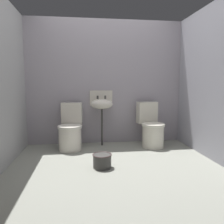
# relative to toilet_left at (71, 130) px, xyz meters

# --- Properties ---
(ground_plane) EXTENTS (3.27, 2.92, 0.08)m
(ground_plane) POSITION_rel_toilet_left_xyz_m (0.64, -0.91, -0.36)
(ground_plane) COLOR gray
(wall_back) EXTENTS (3.27, 0.10, 2.28)m
(wall_back) POSITION_rel_toilet_left_xyz_m (0.64, 0.40, 0.82)
(wall_back) COLOR #9D959F
(wall_back) RESTS_ON ground
(wall_right) EXTENTS (0.10, 2.72, 2.28)m
(wall_right) POSITION_rel_toilet_left_xyz_m (2.12, -0.81, 0.82)
(wall_right) COLOR #95949F
(wall_right) RESTS_ON ground
(toilet_left) EXTENTS (0.43, 0.62, 0.78)m
(toilet_left) POSITION_rel_toilet_left_xyz_m (0.00, 0.00, 0.00)
(toilet_left) COLOR silver
(toilet_left) RESTS_ON ground
(toilet_right) EXTENTS (0.44, 0.63, 0.78)m
(toilet_right) POSITION_rel_toilet_left_xyz_m (1.42, 0.00, 0.00)
(toilet_right) COLOR silver
(toilet_right) RESTS_ON ground
(sink) EXTENTS (0.42, 0.35, 0.99)m
(sink) POSITION_rel_toilet_left_xyz_m (0.55, 0.19, 0.43)
(sink) COLOR #3B3937
(sink) RESTS_ON ground
(bucket) EXTENTS (0.26, 0.26, 0.19)m
(bucket) POSITION_rel_toilet_left_xyz_m (0.46, -0.96, -0.22)
(bucket) COLOR #3B3937
(bucket) RESTS_ON ground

